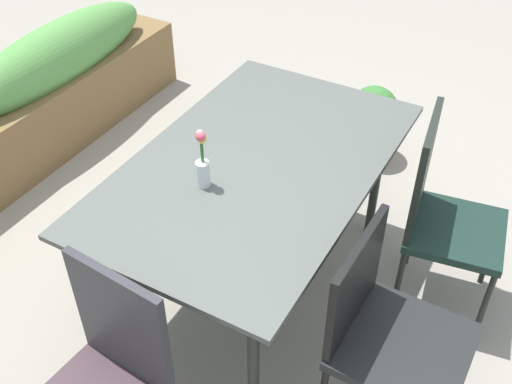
# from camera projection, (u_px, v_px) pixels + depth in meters

# --- Properties ---
(ground_plane) EXTENTS (12.00, 12.00, 0.00)m
(ground_plane) POSITION_uv_depth(u_px,v_px,m) (256.00, 288.00, 3.14)
(ground_plane) COLOR gray
(dining_table) EXTENTS (1.59, 0.99, 0.78)m
(dining_table) POSITION_uv_depth(u_px,v_px,m) (256.00, 172.00, 2.69)
(dining_table) COLOR #4C514C
(dining_table) RESTS_ON ground
(chair_near_left) EXTENTS (0.48, 0.48, 0.90)m
(chair_near_left) POSITION_uv_depth(u_px,v_px,m) (386.00, 328.00, 2.30)
(chair_near_left) COLOR black
(chair_near_left) RESTS_ON ground
(chair_end_left) EXTENTS (0.46, 0.46, 0.98)m
(chair_end_left) POSITION_uv_depth(u_px,v_px,m) (106.00, 381.00, 2.09)
(chair_end_left) COLOR #3D2B32
(chair_end_left) RESTS_ON ground
(chair_near_right) EXTENTS (0.48, 0.48, 1.01)m
(chair_near_right) POSITION_uv_depth(u_px,v_px,m) (441.00, 210.00, 2.75)
(chair_near_right) COLOR #162B25
(chair_near_right) RESTS_ON ground
(flower_vase) EXTENTS (0.06, 0.06, 0.26)m
(flower_vase) POSITION_uv_depth(u_px,v_px,m) (202.00, 163.00, 2.47)
(flower_vase) COLOR silver
(flower_vase) RESTS_ON dining_table
(potted_plant) EXTENTS (0.30, 0.30, 0.49)m
(potted_plant) POSITION_uv_depth(u_px,v_px,m) (372.00, 122.00, 3.86)
(potted_plant) COLOR #9E6047
(potted_plant) RESTS_ON ground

